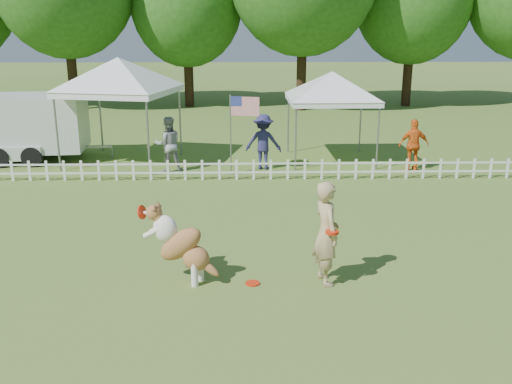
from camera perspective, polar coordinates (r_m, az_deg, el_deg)
ground at (r=10.13m, az=-0.93°, el=-9.22°), size 120.00×120.00×0.00m
picket_fence at (r=16.64m, az=-1.10°, el=2.24°), size 22.00×0.08×0.60m
handler at (r=9.94m, az=7.04°, el=-4.09°), size 0.59×0.76×1.85m
dog at (r=10.08m, az=-7.44°, el=-5.22°), size 1.41×0.88×1.38m
frisbee_on_turf at (r=10.15m, az=-0.35°, el=-9.11°), size 0.32×0.32×0.02m
canopy_tent_left at (r=19.06m, az=-13.33°, el=7.79°), size 3.83×3.83×3.31m
canopy_tent_right at (r=19.00m, az=7.48°, el=7.38°), size 2.81×2.81×2.86m
cargo_trailer at (r=20.47m, az=-22.37°, el=6.01°), size 5.19×2.61×2.21m
flag_pole at (r=17.08m, az=-2.55°, el=5.71°), size 0.93×0.27×2.41m
spectator_a at (r=17.73m, az=-8.77°, el=4.74°), size 0.95×0.82×1.69m
spectator_b at (r=17.80m, az=0.74°, el=5.04°), size 1.20×0.80×1.72m
spectator_c at (r=18.31m, az=15.49°, el=4.56°), size 0.95×0.41×1.60m
tree_center_left at (r=31.77m, az=-6.94°, el=17.29°), size 6.00×6.00×9.80m
tree_right at (r=32.91m, az=15.38°, el=17.34°), size 6.20×6.20×10.40m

